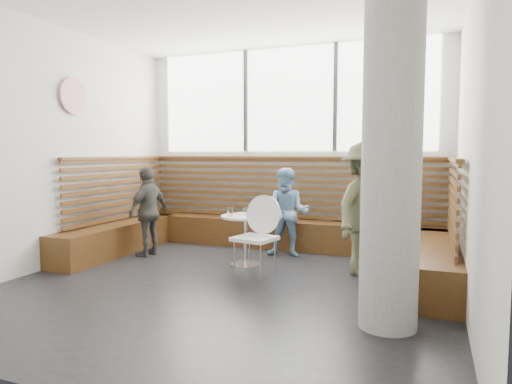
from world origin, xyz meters
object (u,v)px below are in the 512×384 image
at_px(child_back, 288,212).
at_px(child_left, 148,211).
at_px(cafe_chair, 257,229).
at_px(concrete_column, 392,143).
at_px(cafe_table, 246,230).
at_px(adult_man, 365,209).

bearing_deg(child_back, child_left, -167.45).
bearing_deg(cafe_chair, concrete_column, -22.16).
height_order(cafe_table, child_back, child_back).
xyz_separation_m(child_back, child_left, (-1.94, -0.68, 0.01)).
bearing_deg(cafe_chair, adult_man, 37.06).
bearing_deg(concrete_column, child_left, 155.53).
relative_size(cafe_table, child_back, 0.52).
bearing_deg(cafe_table, adult_man, 3.95).
bearing_deg(concrete_column, child_back, 125.18).
bearing_deg(adult_man, concrete_column, -143.91).
relative_size(adult_man, child_back, 1.27).
bearing_deg(cafe_table, cafe_chair, -53.53).
relative_size(concrete_column, adult_man, 1.94).
distance_m(cafe_chair, child_back, 1.20).
xyz_separation_m(cafe_chair, child_left, (-1.92, 0.52, 0.07)).
bearing_deg(adult_man, cafe_table, 115.75).
bearing_deg(adult_man, child_left, 112.88).
relative_size(concrete_column, child_back, 2.46).
distance_m(concrete_column, child_back, 2.97).
distance_m(concrete_column, cafe_chair, 2.22).
bearing_deg(child_back, adult_man, -34.43).
relative_size(concrete_column, child_left, 2.43).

